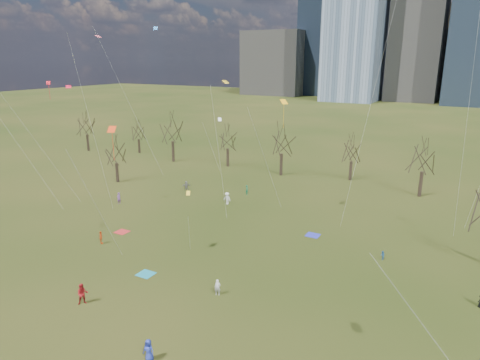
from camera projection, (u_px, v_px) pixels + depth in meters
The scene contains 16 objects.
ground at pixel (180, 278), 41.95m from camera, with size 500.00×500.00×0.00m, color black.
downtown_skyline at pixel (433, 20), 209.26m from camera, with size 212.50×78.00×118.00m.
bare_tree_row at pixel (313, 149), 71.57m from camera, with size 113.04×29.80×9.50m.
blanket_teal at pixel (146, 274), 42.63m from camera, with size 1.60×1.50×0.03m, color teal.
blanket_navy at pixel (313, 235), 52.01m from camera, with size 1.60×1.50×0.03m, color #282FBC.
blanket_crimson at pixel (122, 232), 52.99m from camera, with size 1.60×1.50×0.03m, color red.
person_0 at pixel (149, 350), 30.25m from camera, with size 0.82×0.53×1.68m, color #2535A1.
person_1 at pixel (218, 287), 38.72m from camera, with size 0.55×0.36×1.51m, color silver.
person_2 at pixel (83, 294), 37.24m from camera, with size 0.94×0.73×1.93m, color #A3171C.
person_4 at pixel (101, 238), 49.46m from camera, with size 0.90×0.37×1.54m, color #EE5A1A.
person_7 at pixel (119, 198), 63.14m from camera, with size 0.63×0.41×1.72m, color #814C99.
person_8 at pixel (382, 255), 45.59m from camera, with size 0.48×0.37×0.98m, color #2865B1.
person_9 at pixel (227, 198), 62.90m from camera, with size 1.18×0.68×1.82m, color white.
person_11 at pixel (186, 186), 69.68m from camera, with size 1.39×0.44×1.50m, color slate.
person_13 at pixel (247, 190), 67.42m from camera, with size 0.56×0.37×1.53m, color #186E47.
kites_airborne at pixel (271, 125), 45.84m from camera, with size 62.69×42.84×32.91m.
Camera 1 is at (23.50, -30.07, 20.73)m, focal length 32.00 mm.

